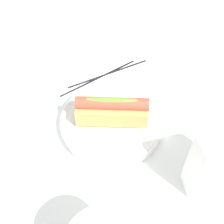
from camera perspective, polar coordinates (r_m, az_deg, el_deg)
ground_plane at (r=0.70m, az=-1.40°, el=-2.07°), size 2.40×2.40×0.00m
serving_bowl at (r=0.68m, az=-0.00°, el=-1.75°), size 0.23×0.23×0.03m
hotdog_front at (r=0.65m, az=-0.00°, el=0.43°), size 0.16×0.07×0.06m
water_glass at (r=0.67m, az=-17.54°, el=-3.84°), size 0.07×0.07×0.09m
napkin_box at (r=0.59m, az=19.09°, el=-8.71°), size 0.11×0.06×0.15m
chopstick_near at (r=0.79m, az=-2.75°, el=6.28°), size 0.20×0.11×0.01m
chopstick_far at (r=0.80m, az=-0.67°, el=7.08°), size 0.21×0.08×0.01m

